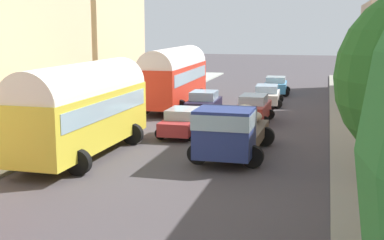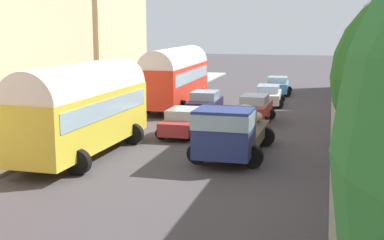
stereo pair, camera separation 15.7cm
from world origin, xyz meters
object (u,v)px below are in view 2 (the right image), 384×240
object	(u,v)px
parked_bus_1	(82,106)
car_1	(268,95)
car_5	(205,104)
car_0	(254,109)
car_2	(277,86)
car_4	(183,122)
cargo_truck_0	(231,129)
pedestrian_2	(362,154)
parked_bus_2	(176,75)

from	to	relation	value
parked_bus_1	car_1	world-z (taller)	parked_bus_1
parked_bus_1	car_5	world-z (taller)	parked_bus_1
car_0	car_5	distance (m)	3.56
car_5	car_2	bearing A→B (deg)	73.78
parked_bus_1	car_0	distance (m)	11.81
car_4	car_5	size ratio (longest dim) A/B	1.06
car_4	car_2	bearing A→B (deg)	79.91
car_2	car_4	distance (m)	17.89
parked_bus_1	cargo_truck_0	distance (m)	6.48
car_4	pedestrian_2	world-z (taller)	pedestrian_2
car_2	car_5	world-z (taller)	car_5
cargo_truck_0	car_5	world-z (taller)	cargo_truck_0
cargo_truck_0	car_1	xyz separation A→B (m)	(-0.20, 15.64, -0.52)
parked_bus_1	car_1	distance (m)	18.01
car_2	car_1	bearing A→B (deg)	-90.53
car_0	car_4	xyz separation A→B (m)	(-3.06, -4.69, -0.10)
car_5	pedestrian_2	bearing A→B (deg)	-54.76
car_5	pedestrian_2	distance (m)	15.21
parked_bus_2	car_1	xyz separation A→B (m)	(6.10, 2.57, -1.55)
car_1	car_2	xyz separation A→B (m)	(0.06, 6.08, 0.02)
parked_bus_2	car_1	size ratio (longest dim) A/B	2.32
car_4	cargo_truck_0	bearing A→B (deg)	-51.40
cargo_truck_0	pedestrian_2	bearing A→B (deg)	-23.69
parked_bus_1	cargo_truck_0	size ratio (longest dim) A/B	1.33
car_1	car_5	bearing A→B (deg)	-121.01
parked_bus_2	car_2	world-z (taller)	parked_bus_2
car_0	car_2	distance (m)	12.93
parked_bus_2	cargo_truck_0	world-z (taller)	parked_bus_2
parked_bus_1	car_4	world-z (taller)	parked_bus_1
car_0	car_2	xyz separation A→B (m)	(0.08, 12.93, -0.06)
parked_bus_1	car_0	size ratio (longest dim) A/B	2.18
car_0	pedestrian_2	bearing A→B (deg)	-63.74
parked_bus_2	car_0	world-z (taller)	parked_bus_2
parked_bus_1	car_0	xyz separation A→B (m)	(6.06, 10.03, -1.42)
car_0	car_2	size ratio (longest dim) A/B	1.11
car_0	parked_bus_2	bearing A→B (deg)	144.86
pedestrian_2	parked_bus_2	bearing A→B (deg)	126.92
cargo_truck_0	pedestrian_2	distance (m)	5.74
cargo_truck_0	parked_bus_1	bearing A→B (deg)	-168.81
car_4	car_5	distance (m)	6.02
car_1	car_2	world-z (taller)	car_2
parked_bus_2	car_4	bearing A→B (deg)	-71.37
parked_bus_2	car_5	world-z (taller)	parked_bus_2
parked_bus_2	car_2	size ratio (longest dim) A/B	2.66
parked_bus_1	car_2	bearing A→B (deg)	75.03
car_5	parked_bus_1	bearing A→B (deg)	-103.68
parked_bus_1	parked_bus_2	distance (m)	14.32
car_1	car_4	size ratio (longest dim) A/B	1.06
cargo_truck_0	pedestrian_2	size ratio (longest dim) A/B	3.70
car_5	car_4	bearing A→B (deg)	-87.70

